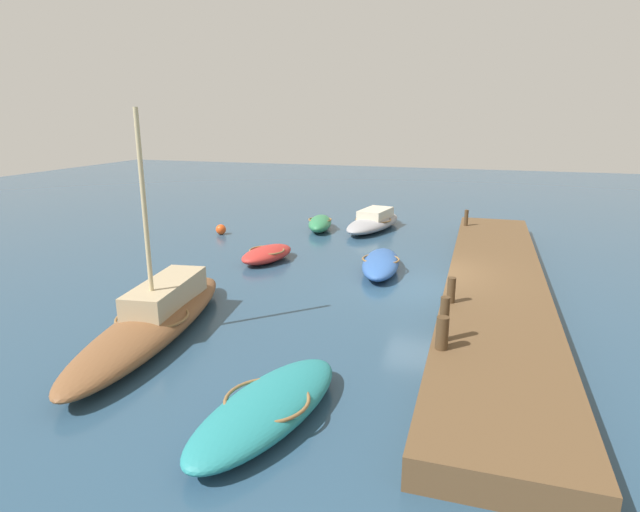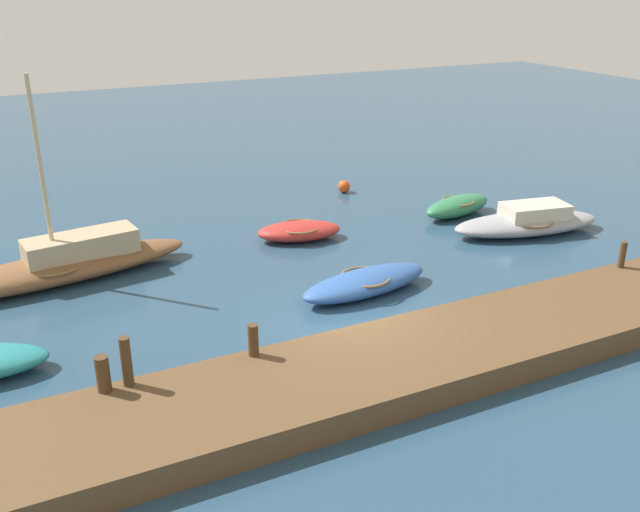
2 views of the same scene
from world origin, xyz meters
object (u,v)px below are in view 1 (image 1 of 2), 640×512
object	(u,v)px
mooring_post_west	(442,333)
mooring_post_mid_east	(451,290)
rowboat_green	(320,223)
rowboat_teal	(267,407)
mooring_post_mid_west	(444,319)
sailboat_brown	(155,318)
motorboat_grey	(374,221)
mooring_post_east	(466,218)
marker_buoy	(221,229)
rowboat_blue	(381,263)
dinghy_red	(267,254)

from	to	relation	value
mooring_post_west	mooring_post_mid_east	xyz separation A→B (m)	(3.12, 0.00, -0.02)
rowboat_green	rowboat_teal	size ratio (longest dim) A/B	0.70
rowboat_green	mooring_post_mid_west	world-z (taller)	mooring_post_mid_west
sailboat_brown	rowboat_green	size ratio (longest dim) A/B	2.51
motorboat_grey	mooring_post_east	xyz separation A→B (m)	(-0.75, -4.55, 0.58)
sailboat_brown	marker_buoy	world-z (taller)	sailboat_brown
rowboat_green	mooring_post_west	bearing A→B (deg)	-164.57
rowboat_green	mooring_post_mid_west	distance (m)	15.06
motorboat_grey	mooring_post_mid_east	world-z (taller)	mooring_post_mid_east
mooring_post_east	marker_buoy	distance (m)	11.76
rowboat_blue	mooring_post_east	xyz separation A→B (m)	(6.56, -2.78, 0.67)
motorboat_grey	dinghy_red	bearing A→B (deg)	169.19
mooring_post_mid_west	mooring_post_mid_east	bearing A→B (deg)	0.00
dinghy_red	mooring_post_mid_east	world-z (taller)	mooring_post_mid_east
mooring_post_mid_west	marker_buoy	xyz separation A→B (m)	(10.90, 11.43, -0.90)
rowboat_green	marker_buoy	bearing A→B (deg)	106.71
mooring_post_east	dinghy_red	bearing A→B (deg)	131.23
dinghy_red	mooring_post_mid_west	xyz separation A→B (m)	(-7.07, -7.38, 0.84)
rowboat_green	mooring_post_west	world-z (taller)	mooring_post_west
rowboat_blue	sailboat_brown	bearing A→B (deg)	141.69
rowboat_teal	mooring_post_mid_west	world-z (taller)	mooring_post_mid_west
dinghy_red	rowboat_green	bearing A→B (deg)	10.61
mooring_post_west	mooring_post_east	xyz separation A→B (m)	(14.01, 0.00, -0.00)
dinghy_red	mooring_post_west	size ratio (longest dim) A/B	3.98
rowboat_green	rowboat_blue	bearing A→B (deg)	-157.44
rowboat_blue	mooring_post_mid_west	bearing A→B (deg)	-164.93
marker_buoy	mooring_post_mid_west	bearing A→B (deg)	-133.63
sailboat_brown	mooring_post_mid_west	size ratio (longest dim) A/B	7.59
mooring_post_west	motorboat_grey	bearing A→B (deg)	17.14
dinghy_red	motorboat_grey	distance (m)	7.75
rowboat_green	mooring_post_west	xyz separation A→B (m)	(-13.73, -7.09, 0.64)
sailboat_brown	marker_buoy	distance (m)	12.08
dinghy_red	rowboat_teal	world-z (taller)	rowboat_teal
mooring_post_mid_east	rowboat_blue	bearing A→B (deg)	32.73
sailboat_brown	rowboat_blue	distance (m)	8.76
mooring_post_east	marker_buoy	world-z (taller)	mooring_post_east
dinghy_red	rowboat_teal	size ratio (longest dim) A/B	0.66
mooring_post_mid_east	marker_buoy	world-z (taller)	mooring_post_mid_east
rowboat_green	motorboat_grey	bearing A→B (deg)	-79.93
rowboat_teal	mooring_post_east	distance (m)	17.20
mooring_post_west	mooring_post_mid_west	bearing A→B (deg)	0.00
mooring_post_mid_west	rowboat_blue	bearing A→B (deg)	21.73
sailboat_brown	rowboat_teal	bearing A→B (deg)	-131.03
motorboat_grey	mooring_post_mid_east	distance (m)	12.51
dinghy_red	mooring_post_mid_east	bearing A→B (deg)	-107.64
rowboat_teal	mooring_post_east	size ratio (longest dim) A/B	6.10
mooring_post_mid_west	mooring_post_mid_east	world-z (taller)	mooring_post_mid_west
sailboat_brown	mooring_post_east	bearing A→B (deg)	-35.39
dinghy_red	marker_buoy	xyz separation A→B (m)	(3.83, 4.05, -0.06)
rowboat_teal	motorboat_grey	distance (m)	17.74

